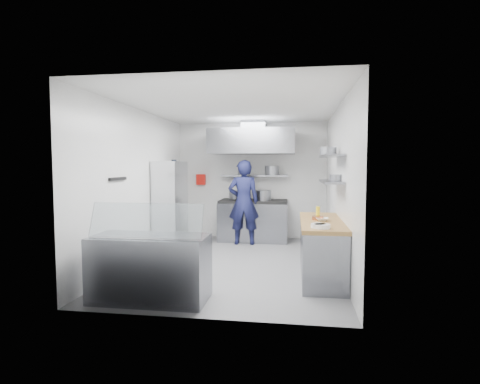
% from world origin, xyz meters
% --- Properties ---
extents(floor, '(5.00, 5.00, 0.00)m').
position_xyz_m(floor, '(0.00, 0.00, 0.00)').
color(floor, slate).
rests_on(floor, ground).
extents(ceiling, '(5.00, 5.00, 0.00)m').
position_xyz_m(ceiling, '(0.00, 0.00, 2.80)').
color(ceiling, silver).
rests_on(ceiling, wall_back).
extents(wall_back, '(3.60, 2.80, 0.02)m').
position_xyz_m(wall_back, '(0.00, 2.50, 1.40)').
color(wall_back, white).
rests_on(wall_back, floor).
extents(wall_front, '(3.60, 2.80, 0.02)m').
position_xyz_m(wall_front, '(0.00, -2.50, 1.40)').
color(wall_front, white).
rests_on(wall_front, floor).
extents(wall_left, '(2.80, 5.00, 0.02)m').
position_xyz_m(wall_left, '(-1.80, 0.00, 1.40)').
color(wall_left, white).
rests_on(wall_left, floor).
extents(wall_right, '(2.80, 5.00, 0.02)m').
position_xyz_m(wall_right, '(1.80, 0.00, 1.40)').
color(wall_right, white).
rests_on(wall_right, floor).
extents(gas_range, '(1.60, 0.80, 0.90)m').
position_xyz_m(gas_range, '(0.10, 2.10, 0.45)').
color(gas_range, gray).
rests_on(gas_range, floor).
extents(cooktop, '(1.57, 0.78, 0.06)m').
position_xyz_m(cooktop, '(0.10, 2.10, 0.93)').
color(cooktop, black).
rests_on(cooktop, gas_range).
extents(stock_pot_left, '(0.31, 0.31, 0.20)m').
position_xyz_m(stock_pot_left, '(-0.37, 2.36, 1.06)').
color(stock_pot_left, slate).
rests_on(stock_pot_left, cooktop).
extents(stock_pot_mid, '(0.38, 0.38, 0.24)m').
position_xyz_m(stock_pot_mid, '(0.33, 2.02, 1.08)').
color(stock_pot_mid, slate).
rests_on(stock_pot_mid, cooktop).
extents(over_range_shelf, '(1.60, 0.30, 0.04)m').
position_xyz_m(over_range_shelf, '(0.10, 2.34, 1.52)').
color(over_range_shelf, gray).
rests_on(over_range_shelf, wall_back).
extents(shelf_pot_a, '(0.24, 0.24, 0.18)m').
position_xyz_m(shelf_pot_a, '(-0.22, 2.49, 1.63)').
color(shelf_pot_a, slate).
rests_on(shelf_pot_a, over_range_shelf).
extents(shelf_pot_b, '(0.33, 0.33, 0.22)m').
position_xyz_m(shelf_pot_b, '(0.52, 2.16, 1.65)').
color(shelf_pot_b, slate).
rests_on(shelf_pot_b, over_range_shelf).
extents(extractor_hood, '(1.90, 1.15, 0.55)m').
position_xyz_m(extractor_hood, '(0.10, 1.93, 2.30)').
color(extractor_hood, gray).
rests_on(extractor_hood, wall_back).
extents(hood_duct, '(0.55, 0.55, 0.24)m').
position_xyz_m(hood_duct, '(0.10, 2.15, 2.68)').
color(hood_duct, slate).
rests_on(hood_duct, extractor_hood).
extents(red_firebox, '(0.22, 0.10, 0.26)m').
position_xyz_m(red_firebox, '(-1.25, 2.44, 1.42)').
color(red_firebox, red).
rests_on(red_firebox, wall_back).
extents(chef, '(0.74, 0.53, 1.89)m').
position_xyz_m(chef, '(-0.07, 1.66, 0.95)').
color(chef, '#14173E').
rests_on(chef, floor).
extents(wire_rack, '(0.50, 0.90, 1.85)m').
position_xyz_m(wire_rack, '(-1.53, 0.94, 0.93)').
color(wire_rack, silver).
rests_on(wire_rack, floor).
extents(rack_bin_a, '(0.17, 0.22, 0.19)m').
position_xyz_m(rack_bin_a, '(-1.53, 0.96, 0.80)').
color(rack_bin_a, white).
rests_on(rack_bin_a, wire_rack).
extents(rack_bin_b, '(0.12, 0.16, 0.14)m').
position_xyz_m(rack_bin_b, '(-1.53, 1.37, 1.30)').
color(rack_bin_b, yellow).
rests_on(rack_bin_b, wire_rack).
extents(rack_jar, '(0.11, 0.11, 0.18)m').
position_xyz_m(rack_jar, '(-1.48, 1.05, 1.80)').
color(rack_jar, black).
rests_on(rack_jar, wire_rack).
extents(knife_strip, '(0.04, 0.55, 0.05)m').
position_xyz_m(knife_strip, '(-1.78, -0.90, 1.55)').
color(knife_strip, black).
rests_on(knife_strip, wall_left).
extents(prep_counter_base, '(0.62, 2.00, 0.84)m').
position_xyz_m(prep_counter_base, '(1.48, -0.60, 0.42)').
color(prep_counter_base, gray).
rests_on(prep_counter_base, floor).
extents(prep_counter_top, '(0.65, 2.04, 0.06)m').
position_xyz_m(prep_counter_top, '(1.48, -0.60, 0.87)').
color(prep_counter_top, olive).
rests_on(prep_counter_top, prep_counter_base).
extents(plate_stack_a, '(0.22, 0.22, 0.06)m').
position_xyz_m(plate_stack_a, '(1.44, -1.39, 0.93)').
color(plate_stack_a, white).
rests_on(plate_stack_a, prep_counter_top).
extents(plate_stack_b, '(0.21, 0.21, 0.06)m').
position_xyz_m(plate_stack_b, '(1.38, -1.35, 0.93)').
color(plate_stack_b, white).
rests_on(plate_stack_b, prep_counter_top).
extents(copper_pan, '(0.18, 0.18, 0.06)m').
position_xyz_m(copper_pan, '(1.42, -0.56, 0.93)').
color(copper_pan, '#B85F34').
rests_on(copper_pan, prep_counter_top).
extents(squeeze_bottle, '(0.07, 0.07, 0.18)m').
position_xyz_m(squeeze_bottle, '(1.44, -0.25, 0.99)').
color(squeeze_bottle, yellow).
rests_on(squeeze_bottle, prep_counter_top).
extents(mixing_bowl, '(0.20, 0.20, 0.05)m').
position_xyz_m(mixing_bowl, '(1.48, -0.66, 0.92)').
color(mixing_bowl, white).
rests_on(mixing_bowl, prep_counter_top).
extents(wall_shelf_lower, '(0.30, 1.30, 0.04)m').
position_xyz_m(wall_shelf_lower, '(1.64, -0.30, 1.50)').
color(wall_shelf_lower, gray).
rests_on(wall_shelf_lower, wall_right).
extents(wall_shelf_upper, '(0.30, 1.30, 0.04)m').
position_xyz_m(wall_shelf_upper, '(1.64, -0.30, 1.92)').
color(wall_shelf_upper, gray).
rests_on(wall_shelf_upper, wall_right).
extents(shelf_pot_c, '(0.22, 0.22, 0.10)m').
position_xyz_m(shelf_pot_c, '(1.73, -0.30, 1.57)').
color(shelf_pot_c, slate).
rests_on(shelf_pot_c, wall_shelf_lower).
extents(shelf_pot_d, '(0.28, 0.28, 0.14)m').
position_xyz_m(shelf_pot_d, '(1.61, -0.03, 2.01)').
color(shelf_pot_d, slate).
rests_on(shelf_pot_d, wall_shelf_upper).
extents(display_case, '(1.50, 0.70, 0.85)m').
position_xyz_m(display_case, '(-0.80, -2.00, 0.42)').
color(display_case, gray).
rests_on(display_case, floor).
extents(display_glass, '(1.47, 0.19, 0.42)m').
position_xyz_m(display_glass, '(-0.80, -2.12, 1.07)').
color(display_glass, silver).
rests_on(display_glass, display_case).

